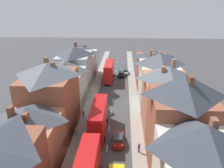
{
  "coord_description": "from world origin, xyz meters",
  "views": [
    {
      "loc": [
        2.39,
        -11.18,
        22.36
      ],
      "look_at": [
        -0.49,
        42.79,
        1.7
      ],
      "focal_mm": 35.0,
      "sensor_mm": 36.0,
      "label": 1
    }
  ],
  "objects": [
    {
      "name": "car_near_silver",
      "position": [
        1.8,
        19.33,
        0.83
      ],
      "size": [
        1.9,
        4.1,
        1.64
      ],
      "color": "maroon",
      "rests_on": "ground"
    },
    {
      "name": "terrace_row_right",
      "position": [
        10.19,
        18.78,
        5.87
      ],
      "size": [
        8.0,
        64.03,
        13.87
      ],
      "color": "#935138",
      "rests_on": "ground"
    },
    {
      "name": "car_near_blue",
      "position": [
        3.1,
        56.92,
        0.8
      ],
      "size": [
        1.9,
        4.31,
        1.58
      ],
      "color": "silver",
      "rests_on": "ground"
    },
    {
      "name": "double_decker_bus_mid_street",
      "position": [
        -1.81,
        22.75,
        2.82
      ],
      "size": [
        2.74,
        10.8,
        5.3
      ],
      "color": "red",
      "rests_on": "ground"
    },
    {
      "name": "pedestrian_far_left",
      "position": [
        -5.52,
        27.54,
        1.03
      ],
      "size": [
        0.36,
        0.22,
        1.61
      ],
      "color": "#3D4256",
      "rests_on": "pavement_left"
    },
    {
      "name": "pedestrian_mid_right",
      "position": [
        -5.67,
        21.28,
        1.03
      ],
      "size": [
        0.36,
        0.22,
        1.61
      ],
      "color": "gray",
      "rests_on": "pavement_left"
    },
    {
      "name": "pavement_left",
      "position": [
        -5.1,
        38.0,
        0.07
      ],
      "size": [
        2.2,
        104.0,
        0.14
      ],
      "primitive_type": "cube",
      "color": "gray",
      "rests_on": "ground"
    },
    {
      "name": "centre_line_dashes",
      "position": [
        0.0,
        36.0,
        0.01
      ],
      "size": [
        0.14,
        97.8,
        0.01
      ],
      "color": "silver",
      "rests_on": "ground"
    },
    {
      "name": "terrace_row_left",
      "position": [
        -10.18,
        21.76,
        5.68
      ],
      "size": [
        8.0,
        72.23,
        13.19
      ],
      "color": "beige",
      "rests_on": "ground"
    },
    {
      "name": "car_parked_right_a",
      "position": [
        1.8,
        54.21,
        0.84
      ],
      "size": [
        1.9,
        4.45,
        1.66
      ],
      "color": "black",
      "rests_on": "ground"
    },
    {
      "name": "double_decker_bus_far_approaching",
      "position": [
        -1.81,
        50.88,
        2.82
      ],
      "size": [
        2.74,
        10.8,
        5.3
      ],
      "color": "red",
      "rests_on": "ground"
    },
    {
      "name": "pavement_right",
      "position": [
        5.1,
        38.0,
        0.07
      ],
      "size": [
        2.2,
        104.0,
        0.14
      ],
      "primitive_type": "cube",
      "color": "gray",
      "rests_on": "ground"
    },
    {
      "name": "pedestrian_mid_left",
      "position": [
        5.08,
        17.16,
        1.03
      ],
      "size": [
        0.36,
        0.22,
        1.61
      ],
      "color": "#3D4256",
      "rests_on": "pavement_right"
    }
  ]
}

